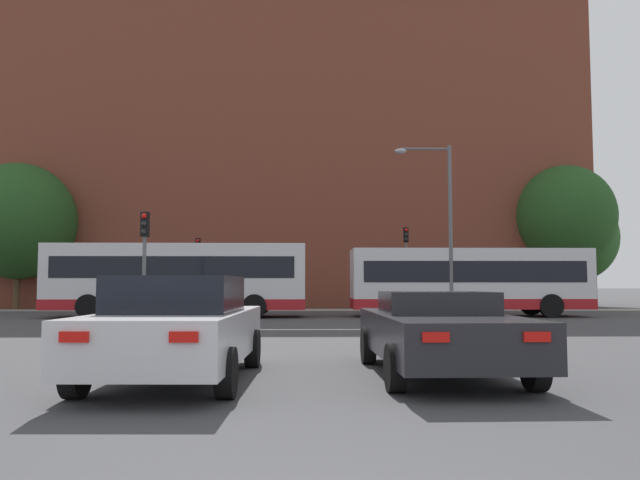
% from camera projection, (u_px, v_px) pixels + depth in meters
% --- Properties ---
extents(stop_line_strip, '(8.60, 0.30, 0.01)m').
position_uv_depth(stop_line_strip, '(311.00, 329.00, 19.38)').
color(stop_line_strip, silver).
rests_on(stop_line_strip, ground_plane).
extents(far_pavement, '(69.56, 2.50, 0.01)m').
position_uv_depth(far_pavement, '(309.00, 310.00, 34.02)').
color(far_pavement, '#A09B91').
rests_on(far_pavement, ground_plane).
extents(brick_civic_building, '(42.53, 13.23, 28.43)m').
position_uv_depth(brick_civic_building, '(252.00, 147.00, 43.41)').
color(brick_civic_building, brown).
rests_on(brick_civic_building, ground_plane).
extents(car_saloon_left, '(2.17, 4.81, 1.53)m').
position_uv_depth(car_saloon_left, '(179.00, 327.00, 9.17)').
color(car_saloon_left, silver).
rests_on(car_saloon_left, ground_plane).
extents(car_roadster_right, '(2.16, 4.82, 1.29)m').
position_uv_depth(car_roadster_right, '(439.00, 332.00, 9.69)').
color(car_roadster_right, '#232328').
rests_on(car_roadster_right, ground_plane).
extents(bus_crossing_lead, '(10.96, 2.66, 3.11)m').
position_uv_depth(bus_crossing_lead, '(178.00, 278.00, 26.78)').
color(bus_crossing_lead, silver).
rests_on(bus_crossing_lead, ground_plane).
extents(bus_crossing_trailing, '(10.26, 2.64, 2.94)m').
position_uv_depth(bus_crossing_trailing, '(468.00, 280.00, 27.31)').
color(bus_crossing_trailing, silver).
rests_on(bus_crossing_trailing, ground_plane).
extents(traffic_light_far_left, '(0.26, 0.31, 3.86)m').
position_uv_depth(traffic_light_far_left, '(198.00, 262.00, 33.10)').
color(traffic_light_far_left, slate).
rests_on(traffic_light_far_left, ground_plane).
extents(traffic_light_far_right, '(0.26, 0.31, 4.47)m').
position_uv_depth(traffic_light_far_right, '(406.00, 255.00, 33.58)').
color(traffic_light_far_right, slate).
rests_on(traffic_light_far_right, ground_plane).
extents(traffic_light_near_left, '(0.26, 0.31, 3.74)m').
position_uv_depth(traffic_light_near_left, '(144.00, 249.00, 19.98)').
color(traffic_light_near_left, slate).
rests_on(traffic_light_near_left, ground_plane).
extents(street_lamp_junction, '(2.42, 0.36, 7.30)m').
position_uv_depth(street_lamp_junction, '(440.00, 211.00, 26.27)').
color(street_lamp_junction, slate).
rests_on(street_lamp_junction, ground_plane).
extents(pedestrian_waiting, '(0.45, 0.36, 1.86)m').
position_uv_depth(pedestrian_waiting, '(277.00, 290.00, 34.02)').
color(pedestrian_waiting, black).
rests_on(pedestrian_waiting, ground_plane).
extents(tree_by_building, '(6.29, 6.29, 8.29)m').
position_uv_depth(tree_by_building, '(19.00, 221.00, 35.33)').
color(tree_by_building, '#4C3823').
rests_on(tree_by_building, ground_plane).
extents(tree_kerbside, '(5.76, 5.76, 8.47)m').
position_uv_depth(tree_kerbside, '(565.00, 216.00, 36.94)').
color(tree_kerbside, '#4C3823').
rests_on(tree_kerbside, ground_plane).
extents(tree_distant, '(5.21, 5.21, 7.08)m').
position_uv_depth(tree_distant, '(575.00, 238.00, 39.34)').
color(tree_distant, '#4C3823').
rests_on(tree_distant, ground_plane).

